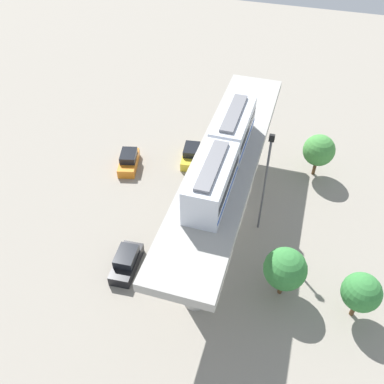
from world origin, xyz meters
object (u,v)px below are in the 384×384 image
object	(u,v)px
parked_car_orange	(129,161)
tree_far_corner	(361,292)
tree_near_viaduct	(319,150)
signal_post	(265,181)
train	(223,154)
tree_mid_lot	(285,269)
parked_car_yellow	(191,155)
parked_car_black	(127,262)

from	to	relation	value
parked_car_orange	tree_far_corner	xyz separation A→B (m)	(23.96, -11.86, 2.25)
tree_near_viaduct	signal_post	distance (m)	10.69
train	tree_mid_lot	xyz separation A→B (m)	(6.41, -4.55, -6.41)
tree_far_corner	parked_car_yellow	bearing A→B (deg)	139.96
parked_car_yellow	signal_post	bearing A→B (deg)	-49.40
tree_near_viaduct	tree_far_corner	world-z (taller)	tree_near_viaduct
train	tree_mid_lot	bearing A→B (deg)	-35.38
train	tree_far_corner	bearing A→B (deg)	-22.11
tree_mid_lot	parked_car_yellow	bearing A→B (deg)	129.60
train	parked_car_orange	distance (m)	16.31
tree_far_corner	parked_car_black	bearing A→B (deg)	-177.21
parked_car_orange	tree_far_corner	size ratio (longest dim) A/B	1.00
tree_far_corner	signal_post	xyz separation A→B (m)	(-8.72, 7.03, 2.85)
parked_car_orange	signal_post	world-z (taller)	signal_post
parked_car_orange	parked_car_black	xyz separation A→B (m)	(5.24, -12.77, 0.00)
parked_car_yellow	parked_car_orange	bearing A→B (deg)	-162.46
tree_far_corner	signal_post	size ratio (longest dim) A/B	0.42
parked_car_orange	tree_mid_lot	world-z (taller)	tree_mid_lot
signal_post	parked_car_yellow	bearing A→B (deg)	138.86
parked_car_yellow	parked_car_black	distance (m)	15.83
train	tree_mid_lot	world-z (taller)	train
parked_car_orange	parked_car_black	size ratio (longest dim) A/B	1.04
train	tree_mid_lot	distance (m)	10.15
train	signal_post	xyz separation A→B (m)	(3.40, 2.10, -3.72)
parked_car_yellow	parked_car_black	size ratio (longest dim) A/B	1.02
tree_near_viaduct	parked_car_yellow	bearing A→B (deg)	-173.34
train	tree_far_corner	xyz separation A→B (m)	(12.12, -4.93, -6.58)
tree_near_viaduct	tree_mid_lot	xyz separation A→B (m)	(-1.30, -16.06, -0.02)
parked_car_black	tree_mid_lot	xyz separation A→B (m)	(13.01, 1.28, 2.41)
tree_far_corner	signal_post	world-z (taller)	signal_post
train	signal_post	bearing A→B (deg)	31.75
parked_car_yellow	train	bearing A→B (deg)	-68.95
parked_car_yellow	parked_car_black	world-z (taller)	same
train	parked_car_orange	bearing A→B (deg)	149.64
parked_car_orange	signal_post	distance (m)	16.78
parked_car_orange	signal_post	bearing A→B (deg)	-31.42
parked_car_yellow	parked_car_black	bearing A→B (deg)	-101.92
parked_car_black	tree_mid_lot	world-z (taller)	tree_mid_lot
train	parked_car_yellow	world-z (taller)	train
parked_car_orange	tree_near_viaduct	xyz separation A→B (m)	(19.56, 4.58, 2.44)
parked_car_yellow	tree_mid_lot	size ratio (longest dim) A/B	0.91
train	signal_post	size ratio (longest dim) A/B	1.27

